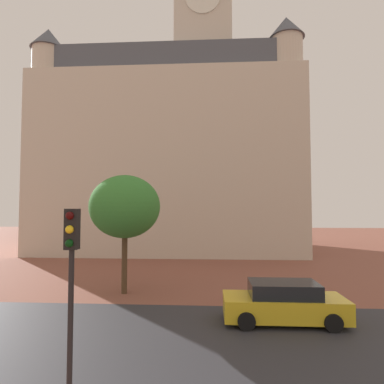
% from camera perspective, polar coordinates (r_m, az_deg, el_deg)
% --- Properties ---
extents(ground_plane, '(120.00, 120.00, 0.00)m').
position_cam_1_polar(ground_plane, '(11.90, -0.16, -24.28)').
color(ground_plane, brown).
extents(street_asphalt_strip, '(120.00, 6.71, 0.00)m').
position_cam_1_polar(street_asphalt_strip, '(11.87, -0.17, -24.32)').
color(street_asphalt_strip, '#2D2D33').
rests_on(street_asphalt_strip, ground_plane).
extents(landmark_building, '(25.48, 14.82, 34.27)m').
position_cam_1_polar(landmark_building, '(35.01, -2.86, 7.37)').
color(landmark_building, beige).
rests_on(landmark_building, ground_plane).
extents(car_yellow, '(4.57, 1.99, 1.52)m').
position_cam_1_polar(car_yellow, '(13.31, 16.09, -18.53)').
color(car_yellow, gold).
rests_on(car_yellow, ground_plane).
extents(traffic_light_pole, '(0.28, 0.34, 4.33)m').
position_cam_1_polar(traffic_light_pole, '(7.67, -20.82, -12.49)').
color(traffic_light_pole, black).
rests_on(traffic_light_pole, ground_plane).
extents(tree_curb_far, '(3.61, 3.61, 6.04)m').
position_cam_1_polar(tree_curb_far, '(16.78, -11.89, -2.61)').
color(tree_curb_far, '#4C3823').
rests_on(tree_curb_far, ground_plane).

